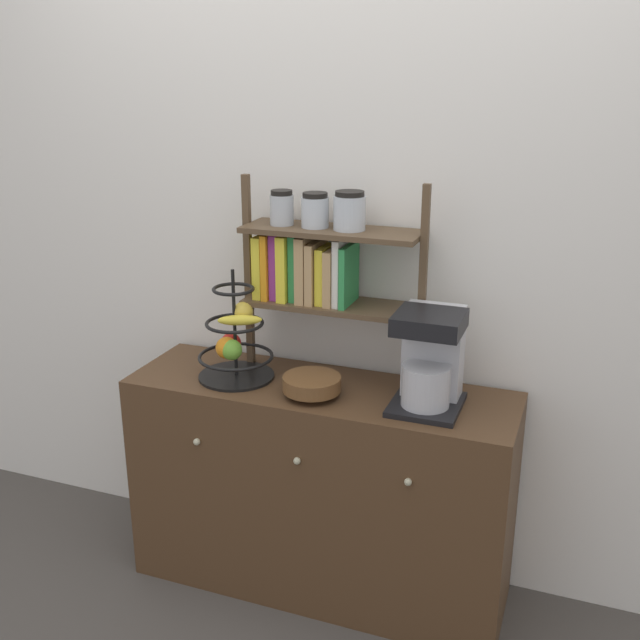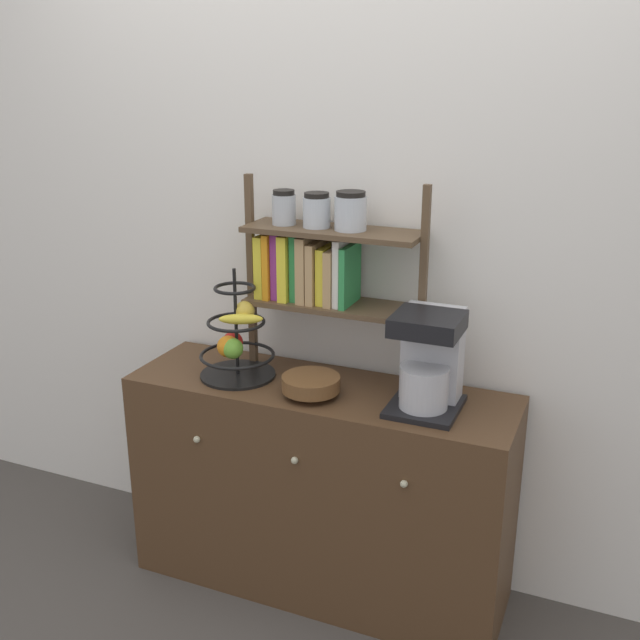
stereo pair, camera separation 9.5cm
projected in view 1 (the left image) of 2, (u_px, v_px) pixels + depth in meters
The scene contains 7 objects.
ground_plane at pixel (299, 615), 2.60m from camera, with size 12.00×12.00×0.00m, color #47423D.
wall_back at pixel (345, 223), 2.59m from camera, with size 7.00×0.05×2.60m, color silver.
sideboard at pixel (320, 488), 2.66m from camera, with size 1.33×0.42×0.78m.
coffee_maker at pixel (430, 359), 2.35m from camera, with size 0.22×0.25×0.32m.
fruit_stand at pixel (235, 343), 2.57m from camera, with size 0.26×0.26×0.39m.
wooden_bowl at pixel (311, 384), 2.46m from camera, with size 0.19×0.19×0.07m.
shelf_hutch at pixel (315, 259), 2.52m from camera, with size 0.65×0.20×0.69m.
Camera 1 is at (0.82, -1.97, 1.81)m, focal length 42.00 mm.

